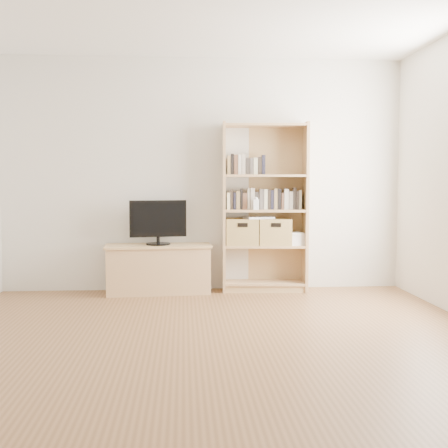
{
  "coord_description": "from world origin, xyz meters",
  "views": [
    {
      "loc": [
        -0.23,
        -3.85,
        1.22
      ],
      "look_at": [
        0.19,
        1.9,
        0.79
      ],
      "focal_mm": 45.0,
      "sensor_mm": 36.0,
      "label": 1
    }
  ],
  "objects": [
    {
      "name": "basket_left",
      "position": [
        0.43,
        2.35,
        0.67
      ],
      "size": [
        0.38,
        0.32,
        0.29
      ],
      "primitive_type": "cube",
      "rotation": [
        0.0,
        0.0,
        -0.08
      ],
      "color": "#A7874B",
      "rests_on": "bookshelf"
    },
    {
      "name": "laptop",
      "position": [
        0.61,
        2.32,
        0.82
      ],
      "size": [
        0.34,
        0.27,
        0.02
      ],
      "primitive_type": "cube",
      "rotation": [
        0.0,
        0.0,
        0.23
      ],
      "color": "silver",
      "rests_on": "basket_left"
    },
    {
      "name": "back_wall",
      "position": [
        0.0,
        2.5,
        1.3
      ],
      "size": [
        4.5,
        0.02,
        2.6
      ],
      "primitive_type": "cube",
      "color": "silver",
      "rests_on": "floor"
    },
    {
      "name": "bookshelf",
      "position": [
        0.68,
        2.33,
        0.94
      ],
      "size": [
        0.96,
        0.4,
        1.87
      ],
      "primitive_type": "cube",
      "rotation": [
        0.0,
        0.0,
        -0.07
      ],
      "color": "tan",
      "rests_on": "floor"
    },
    {
      "name": "basket_right",
      "position": [
        0.79,
        2.32,
        0.67
      ],
      "size": [
        0.38,
        0.32,
        0.29
      ],
      "primitive_type": "cube",
      "rotation": [
        0.0,
        0.0,
        -0.09
      ],
      "color": "#A7874B",
      "rests_on": "bookshelf"
    },
    {
      "name": "television",
      "position": [
        -0.51,
        2.29,
        0.78
      ],
      "size": [
        0.62,
        0.14,
        0.49
      ],
      "primitive_type": "cube",
      "rotation": [
        0.0,
        0.0,
        0.16
      ],
      "color": "black",
      "rests_on": "tv_stand"
    },
    {
      "name": "floor",
      "position": [
        0.0,
        0.0,
        0.0
      ],
      "size": [
        4.5,
        5.0,
        0.01
      ],
      "primitive_type": "cube",
      "color": "brown",
      "rests_on": "ground"
    },
    {
      "name": "tv_stand",
      "position": [
        -0.51,
        2.29,
        0.25
      ],
      "size": [
        1.14,
        0.49,
        0.51
      ],
      "primitive_type": "cube",
      "rotation": [
        0.0,
        0.0,
        0.07
      ],
      "color": "tan",
      "rests_on": "floor"
    },
    {
      "name": "front_wall",
      "position": [
        0.0,
        -2.5,
        1.3
      ],
      "size": [
        4.5,
        0.02,
        2.6
      ],
      "primitive_type": "cube",
      "color": "silver",
      "rests_on": "floor"
    },
    {
      "name": "books_row_upper",
      "position": [
        0.47,
        2.37,
        1.4
      ],
      "size": [
        0.39,
        0.17,
        0.2
      ],
      "primitive_type": "cube",
      "rotation": [
        0.0,
        0.0,
        -0.07
      ],
      "color": "beige",
      "rests_on": "bookshelf"
    },
    {
      "name": "books_row_mid",
      "position": [
        0.68,
        2.35,
        1.03
      ],
      "size": [
        0.86,
        0.26,
        0.23
      ],
      "primitive_type": "cube",
      "rotation": [
        0.0,
        0.0,
        -0.11
      ],
      "color": "beige",
      "rests_on": "bookshelf"
    },
    {
      "name": "magazine_stack",
      "position": [
        1.0,
        2.31,
        0.58
      ],
      "size": [
        0.22,
        0.28,
        0.12
      ],
      "primitive_type": "cube",
      "rotation": [
        0.0,
        0.0,
        0.16
      ],
      "color": "beige",
      "rests_on": "bookshelf"
    },
    {
      "name": "baby_monitor",
      "position": [
        0.56,
        2.24,
        0.97
      ],
      "size": [
        0.06,
        0.04,
        0.11
      ],
      "primitive_type": "cube",
      "rotation": [
        0.0,
        0.0,
        -0.01
      ],
      "color": "white",
      "rests_on": "bookshelf"
    }
  ]
}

